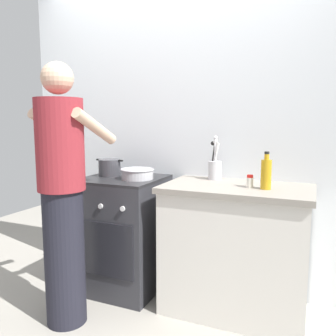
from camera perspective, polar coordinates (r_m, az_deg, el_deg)
name	(u,v)px	position (r m, az deg, el deg)	size (l,w,h in m)	color
ground	(155,303)	(2.74, -2.10, -21.48)	(6.00, 6.00, 0.00)	gray
back_wall	(204,132)	(2.79, 5.96, 5.89)	(3.20, 0.10, 2.50)	silver
countertop	(235,249)	(2.52, 11.07, -12.97)	(1.00, 0.60, 0.90)	silver
stove_range	(124,233)	(2.83, -7.36, -10.61)	(0.60, 0.62, 0.90)	#2D2D33
pot	(110,168)	(2.82, -9.64, 0.07)	(0.24, 0.18, 0.13)	#38383D
mixing_bowl	(137,173)	(2.63, -5.11, -0.88)	(0.26, 0.26, 0.08)	#B7B7BC
utensil_crock	(215,167)	(2.62, 7.76, 0.15)	(0.10, 0.10, 0.33)	silver
spice_bottle	(250,181)	(2.34, 13.41, -2.18)	(0.04, 0.04, 0.09)	silver
oil_bottle	(266,173)	(2.31, 15.94, -0.88)	(0.07, 0.07, 0.24)	gold
person	(63,196)	(2.32, -17.03, -4.45)	(0.41, 0.50, 1.70)	black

